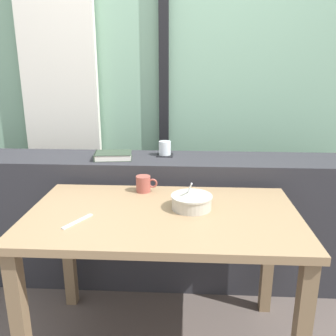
{
  "coord_description": "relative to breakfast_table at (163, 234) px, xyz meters",
  "views": [
    {
      "loc": [
        0.19,
        -1.57,
        1.39
      ],
      "look_at": [
        0.08,
        0.32,
        0.83
      ],
      "focal_mm": 38.6,
      "sensor_mm": 36.0,
      "label": 1
    }
  ],
  "objects": [
    {
      "name": "ground",
      "position": [
        -0.08,
        0.06,
        -0.63
      ],
      "size": [
        8.0,
        8.0,
        0.0
      ],
      "primitive_type": "plane",
      "color": "#564C47"
    },
    {
      "name": "outdoor_backdrop",
      "position": [
        -0.08,
        1.26,
        0.77
      ],
      "size": [
        4.8,
        0.08,
        2.8
      ],
      "primitive_type": "cube",
      "color": "#84B293",
      "rests_on": "ground"
    },
    {
      "name": "closed_book",
      "position": [
        -0.34,
        0.57,
        0.22
      ],
      "size": [
        0.24,
        0.18,
        0.04
      ],
      "color": "#334233",
      "rests_on": "dark_console_ledge"
    },
    {
      "name": "soup_bowl",
      "position": [
        0.13,
        0.06,
        0.14
      ],
      "size": [
        0.19,
        0.19,
        0.14
      ],
      "color": "#BCB7A8",
      "rests_on": "breakfast_table"
    },
    {
      "name": "coaster_square",
      "position": [
        -0.03,
        0.67,
        0.2
      ],
      "size": [
        0.1,
        0.1,
        0.0
      ],
      "primitive_type": "cube",
      "color": "black",
      "rests_on": "dark_console_ledge"
    },
    {
      "name": "ceramic_mug",
      "position": [
        -0.12,
        0.27,
        0.15
      ],
      "size": [
        0.11,
        0.08,
        0.08
      ],
      "color": "#9E4C42",
      "rests_on": "breakfast_table"
    },
    {
      "name": "breakfast_table",
      "position": [
        0.0,
        0.0,
        0.0
      ],
      "size": [
        1.24,
        0.72,
        0.73
      ],
      "color": "#826849",
      "rests_on": "ground"
    },
    {
      "name": "window_divider_post",
      "position": [
        -0.07,
        1.19,
        0.67
      ],
      "size": [
        0.07,
        0.05,
        2.6
      ],
      "primitive_type": "cube",
      "color": "black",
      "rests_on": "ground"
    },
    {
      "name": "fork_utensil",
      "position": [
        -0.36,
        -0.12,
        0.11
      ],
      "size": [
        0.1,
        0.16,
        0.01
      ],
      "primitive_type": "cube",
      "rotation": [
        0.0,
        0.0,
        -0.5
      ],
      "color": "silver",
      "rests_on": "breakfast_table"
    },
    {
      "name": "dark_console_ledge",
      "position": [
        -0.08,
        0.61,
        -0.21
      ],
      "size": [
        2.8,
        0.37,
        0.83
      ],
      "primitive_type": "cube",
      "color": "#2D2D33",
      "rests_on": "ground"
    },
    {
      "name": "juice_glass",
      "position": [
        -0.03,
        0.67,
        0.25
      ],
      "size": [
        0.08,
        0.08,
        0.09
      ],
      "color": "white",
      "rests_on": "coaster_square"
    },
    {
      "name": "curtain_left_panel",
      "position": [
        -0.84,
        1.16,
        0.62
      ],
      "size": [
        0.56,
        0.06,
        2.5
      ],
      "primitive_type": "cube",
      "color": "silver",
      "rests_on": "ground"
    }
  ]
}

